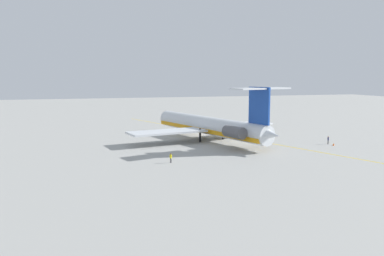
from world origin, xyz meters
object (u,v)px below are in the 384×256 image
(safety_cone_nose, at_px, (333,144))
(safety_cone_wingtip, at_px, (226,124))
(ground_crew_near_nose, at_px, (171,157))
(main_jetliner, at_px, (212,126))
(ground_crew_near_tail, at_px, (328,139))

(safety_cone_nose, xyz_separation_m, safety_cone_wingtip, (40.30, 8.72, 0.00))
(ground_crew_near_nose, height_order, safety_cone_wingtip, ground_crew_near_nose)
(safety_cone_nose, bearing_deg, main_jetliner, 59.94)
(ground_crew_near_nose, bearing_deg, safety_cone_wingtip, 136.64)
(safety_cone_nose, bearing_deg, safety_cone_wingtip, 12.20)
(safety_cone_wingtip, bearing_deg, main_jetliner, 152.25)
(main_jetliner, bearing_deg, safety_cone_nose, -137.21)
(ground_crew_near_nose, relative_size, safety_cone_nose, 3.11)
(ground_crew_near_nose, height_order, ground_crew_near_tail, ground_crew_near_tail)
(main_jetliner, distance_m, ground_crew_near_tail, 25.67)
(ground_crew_near_tail, bearing_deg, safety_cone_wingtip, 172.19)
(ground_crew_near_nose, relative_size, ground_crew_near_tail, 0.94)
(ground_crew_near_tail, relative_size, safety_cone_wingtip, 3.30)
(ground_crew_near_nose, xyz_separation_m, ground_crew_near_tail, (8.15, -37.17, 0.07))
(safety_cone_wingtip, bearing_deg, safety_cone_nose, -167.80)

